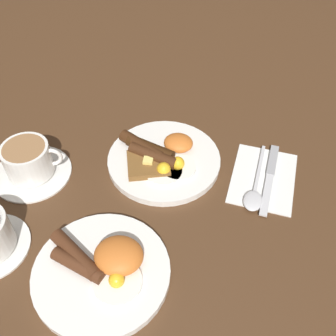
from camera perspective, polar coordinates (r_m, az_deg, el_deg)
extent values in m
plane|color=#4C301C|center=(0.85, -0.58, 0.81)|extent=(3.00, 3.00, 0.00)
cylinder|color=white|center=(0.84, -0.58, 1.16)|extent=(0.24, 0.24, 0.01)
cylinder|color=white|center=(0.81, 1.52, 0.13)|extent=(0.07, 0.07, 0.01)
sphere|color=yellow|center=(0.81, 1.43, 0.69)|extent=(0.03, 0.03, 0.03)
cylinder|color=white|center=(0.81, -0.66, -0.43)|extent=(0.08, 0.08, 0.01)
sphere|color=yellow|center=(0.80, -0.63, -0.18)|extent=(0.03, 0.03, 0.03)
ellipsoid|color=orange|center=(0.85, 1.51, 3.67)|extent=(0.06, 0.06, 0.03)
cylinder|color=#3E210F|center=(0.84, -3.79, 3.18)|extent=(0.11, 0.07, 0.03)
cylinder|color=#351D0B|center=(0.84, -2.61, 2.87)|extent=(0.11, 0.06, 0.03)
cylinder|color=#412311|center=(0.82, -2.18, 1.80)|extent=(0.11, 0.05, 0.03)
cube|color=brown|center=(0.82, -2.88, 0.62)|extent=(0.11, 0.10, 0.01)
cube|color=#F4E072|center=(0.81, -2.90, 1.10)|extent=(0.02, 0.02, 0.01)
cylinder|color=white|center=(0.69, -9.61, -14.70)|extent=(0.23, 0.23, 0.01)
cylinder|color=white|center=(0.67, -7.32, -16.06)|extent=(0.08, 0.08, 0.01)
sphere|color=yellow|center=(0.66, -7.47, -15.80)|extent=(0.03, 0.03, 0.03)
ellipsoid|color=orange|center=(0.68, -7.16, -12.48)|extent=(0.08, 0.08, 0.04)
cylinder|color=#492715|center=(0.70, -13.29, -12.08)|extent=(0.11, 0.08, 0.03)
cylinder|color=#4A2715|center=(0.69, -12.96, -13.57)|extent=(0.10, 0.05, 0.02)
cylinder|color=white|center=(0.87, -19.07, -0.59)|extent=(0.16, 0.16, 0.01)
cylinder|color=white|center=(0.84, -19.69, 1.14)|extent=(0.10, 0.10, 0.07)
cylinder|color=#9E7047|center=(0.82, -20.23, 2.66)|extent=(0.08, 0.08, 0.00)
torus|color=white|center=(0.83, -16.58, 1.52)|extent=(0.05, 0.02, 0.05)
cube|color=white|center=(0.84, 13.64, -1.55)|extent=(0.14, 0.18, 0.01)
cube|color=silver|center=(0.80, 14.12, -3.75)|extent=(0.02, 0.11, 0.00)
cube|color=#9E9EA3|center=(0.87, 14.95, 1.09)|extent=(0.02, 0.09, 0.01)
ellipsoid|color=silver|center=(0.79, 12.21, -4.65)|extent=(0.04, 0.06, 0.01)
cube|color=silver|center=(0.85, 13.13, 0.05)|extent=(0.02, 0.14, 0.00)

